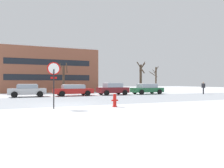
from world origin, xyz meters
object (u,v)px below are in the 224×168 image
parked_car_red (73,90)px  parked_car_maroon (113,89)px  fire_hydrant (115,100)px  parked_car_silver (27,90)px  pedestrian_crossing (203,87)px  stop_sign (54,76)px  parked_car_green (147,89)px

parked_car_red → parked_car_maroon: 5.02m
fire_hydrant → parked_car_silver: 13.16m
parked_car_silver → parked_car_maroon: (10.05, -0.13, 0.06)m
parked_car_maroon → pedestrian_crossing: pedestrian_crossing is taller
parked_car_red → pedestrian_crossing: (17.32, -2.79, 0.27)m
parked_car_maroon → pedestrian_crossing: bearing=-12.7°
stop_sign → parked_car_maroon: bearing=53.7°
parked_car_silver → parked_car_maroon: bearing=-0.8°
fire_hydrant → parked_car_silver: (-5.34, 12.02, 0.28)m
fire_hydrant → pedestrian_crossing: (17.00, 9.12, 0.52)m
stop_sign → fire_hydrant: size_ratio=3.11×
parked_car_maroon → parked_car_green: (5.02, -0.04, -0.05)m
parked_car_silver → stop_sign: bearing=-82.0°
fire_hydrant → stop_sign: bearing=173.4°
fire_hydrant → parked_car_silver: parked_car_silver is taller
fire_hydrant → pedestrian_crossing: bearing=28.2°
stop_sign → parked_car_green: bearing=40.3°
stop_sign → parked_car_red: (3.40, 11.47, -1.24)m
stop_sign → pedestrian_crossing: size_ratio=1.66×
parked_car_maroon → parked_car_silver: bearing=179.2°
stop_sign → parked_car_green: size_ratio=0.62×
stop_sign → fire_hydrant: 4.03m
parked_car_green → parked_car_red: bearing=179.7°
fire_hydrant → parked_car_green: bearing=50.6°
fire_hydrant → parked_car_green: size_ratio=0.20×
stop_sign → parked_car_red: bearing=73.5°
stop_sign → pedestrian_crossing: bearing=22.7°
stop_sign → parked_car_maroon: 14.27m
parked_car_red → stop_sign: bearing=-106.5°
fire_hydrant → parked_car_green: (9.73, 11.85, 0.29)m
stop_sign → fire_hydrant: bearing=-6.6°
fire_hydrant → parked_car_maroon: (4.71, 11.89, 0.33)m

